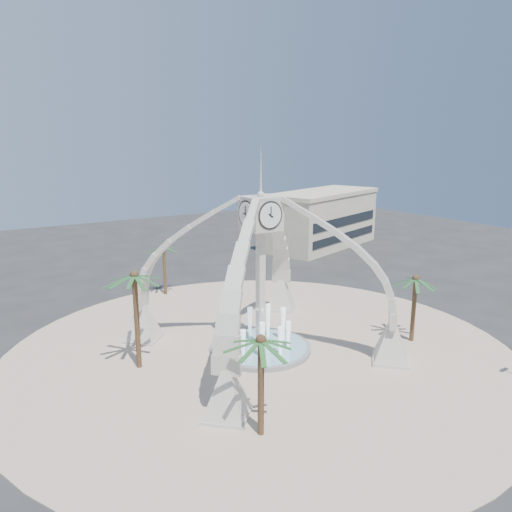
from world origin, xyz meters
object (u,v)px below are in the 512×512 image
palm_east (416,279)px  palm_north (164,247)px  clock_tower (261,272)px  palm_west (134,277)px  fountain (260,347)px  palm_south (261,342)px

palm_east → palm_north: 26.09m
clock_tower → palm_west: clock_tower is taller
fountain → palm_east: (11.66, -5.20, 5.09)m
fountain → palm_east: 13.74m
palm_south → palm_north: bearing=78.1°
palm_north → palm_south: size_ratio=0.92×
clock_tower → palm_east: 12.81m
clock_tower → palm_east: size_ratio=2.90×
fountain → palm_south: size_ratio=1.23×
fountain → palm_west: bearing=165.5°
palm_north → palm_south: palm_south is taller
clock_tower → palm_east: clock_tower is taller
palm_west → palm_north: (8.60, 15.50, -1.67)m
clock_tower → palm_east: bearing=-24.0°
fountain → palm_south: 12.75m
fountain → clock_tower: bearing=-90.0°
fountain → palm_west: size_ratio=1.02×
palm_north → palm_south: 28.12m
fountain → palm_north: (-0.55, 17.86, 5.01)m
clock_tower → palm_north: clock_tower is taller
fountain → palm_south: bearing=-123.3°
palm_east → palm_north: (-12.20, 23.06, -0.08)m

